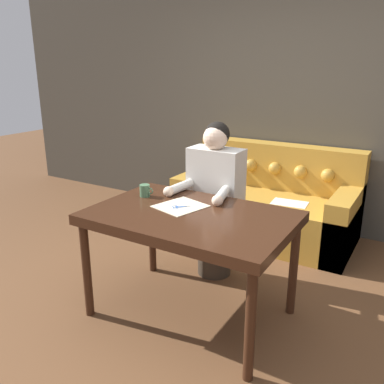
{
  "coord_description": "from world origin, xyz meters",
  "views": [
    {
      "loc": [
        1.2,
        -2.15,
        1.71
      ],
      "look_at": [
        -0.17,
        0.13,
        0.86
      ],
      "focal_mm": 38.0,
      "sensor_mm": 36.0,
      "label": 1
    }
  ],
  "objects_px": {
    "scissors": "(183,207)",
    "mug": "(145,191)",
    "couch": "(268,205)",
    "person": "(215,201)",
    "dining_table": "(190,224)"
  },
  "relations": [
    {
      "from": "scissors",
      "to": "mug",
      "type": "xyz_separation_m",
      "value": [
        -0.37,
        0.06,
        0.04
      ]
    },
    {
      "from": "mug",
      "to": "couch",
      "type": "bearing_deg",
      "value": 74.38
    },
    {
      "from": "person",
      "to": "mug",
      "type": "bearing_deg",
      "value": -125.86
    },
    {
      "from": "couch",
      "to": "mug",
      "type": "relative_size",
      "value": 15.4
    },
    {
      "from": "dining_table",
      "to": "couch",
      "type": "distance_m",
      "value": 1.67
    },
    {
      "from": "scissors",
      "to": "mug",
      "type": "height_order",
      "value": "mug"
    },
    {
      "from": "mug",
      "to": "person",
      "type": "bearing_deg",
      "value": 54.14
    },
    {
      "from": "couch",
      "to": "mug",
      "type": "distance_m",
      "value": 1.63
    },
    {
      "from": "dining_table",
      "to": "scissors",
      "type": "relative_size",
      "value": 6.52
    },
    {
      "from": "dining_table",
      "to": "mug",
      "type": "xyz_separation_m",
      "value": [
        -0.47,
        0.13,
        0.12
      ]
    },
    {
      "from": "couch",
      "to": "dining_table",
      "type": "bearing_deg",
      "value": -88.03
    },
    {
      "from": "dining_table",
      "to": "person",
      "type": "distance_m",
      "value": 0.62
    },
    {
      "from": "person",
      "to": "couch",
      "type": "bearing_deg",
      "value": 85.67
    },
    {
      "from": "dining_table",
      "to": "mug",
      "type": "relative_size",
      "value": 11.83
    },
    {
      "from": "mug",
      "to": "scissors",
      "type": "bearing_deg",
      "value": -9.22
    }
  ]
}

